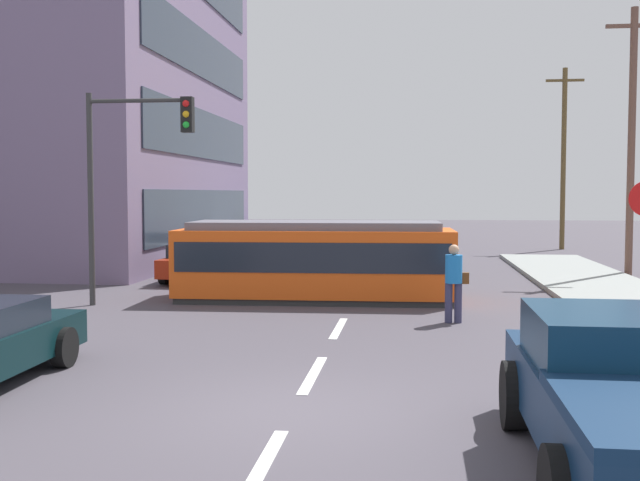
{
  "coord_description": "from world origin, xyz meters",
  "views": [
    {
      "loc": [
        1.49,
        -9.36,
        2.76
      ],
      "look_at": [
        -0.68,
        8.45,
        1.64
      ],
      "focal_mm": 42.94,
      "sensor_mm": 36.0,
      "label": 1
    }
  ],
  "objects_px": {
    "traffic_light_mast": "(130,158)",
    "parked_sedan_mid": "(203,261)",
    "streetcar_tram": "(316,259)",
    "parked_sedan_far": "(241,245)",
    "parked_sedan_furthest": "(270,237)",
    "utility_pole_far": "(564,155)",
    "utility_pole_mid": "(632,137)",
    "city_bus": "(333,246)",
    "pedestrian_crossing": "(454,279)"
  },
  "relations": [
    {
      "from": "parked_sedan_furthest",
      "to": "utility_pole_mid",
      "type": "xyz_separation_m",
      "value": [
        14.06,
        -10.41,
        3.96
      ]
    },
    {
      "from": "city_bus",
      "to": "traffic_light_mast",
      "type": "distance_m",
      "value": 8.78
    },
    {
      "from": "pedestrian_crossing",
      "to": "utility_pole_mid",
      "type": "height_order",
      "value": "utility_pole_mid"
    },
    {
      "from": "utility_pole_far",
      "to": "streetcar_tram",
      "type": "bearing_deg",
      "value": -117.13
    },
    {
      "from": "parked_sedan_far",
      "to": "parked_sedan_mid",
      "type": "bearing_deg",
      "value": -86.99
    },
    {
      "from": "parked_sedan_mid",
      "to": "traffic_light_mast",
      "type": "bearing_deg",
      "value": -92.2
    },
    {
      "from": "city_bus",
      "to": "pedestrian_crossing",
      "type": "xyz_separation_m",
      "value": [
        3.5,
        -8.79,
        -0.07
      ]
    },
    {
      "from": "parked_sedan_furthest",
      "to": "utility_pole_far",
      "type": "xyz_separation_m",
      "value": [
        14.2,
        1.78,
        3.96
      ]
    },
    {
      "from": "traffic_light_mast",
      "to": "utility_pole_mid",
      "type": "relative_size",
      "value": 0.59
    },
    {
      "from": "utility_pole_far",
      "to": "city_bus",
      "type": "bearing_deg",
      "value": -126.42
    },
    {
      "from": "parked_sedan_mid",
      "to": "streetcar_tram",
      "type": "bearing_deg",
      "value": -44.07
    },
    {
      "from": "traffic_light_mast",
      "to": "utility_pole_far",
      "type": "bearing_deg",
      "value": 55.79
    },
    {
      "from": "pedestrian_crossing",
      "to": "traffic_light_mast",
      "type": "xyz_separation_m",
      "value": [
        -7.67,
        1.51,
        2.66
      ]
    },
    {
      "from": "parked_sedan_far",
      "to": "utility_pole_mid",
      "type": "distance_m",
      "value": 15.17
    },
    {
      "from": "parked_sedan_far",
      "to": "utility_pole_far",
      "type": "height_order",
      "value": "utility_pole_far"
    },
    {
      "from": "streetcar_tram",
      "to": "parked_sedan_far",
      "type": "relative_size",
      "value": 1.61
    },
    {
      "from": "parked_sedan_far",
      "to": "traffic_light_mast",
      "type": "relative_size",
      "value": 0.85
    },
    {
      "from": "utility_pole_mid",
      "to": "utility_pole_far",
      "type": "relative_size",
      "value": 1.0
    },
    {
      "from": "pedestrian_crossing",
      "to": "utility_pole_far",
      "type": "height_order",
      "value": "utility_pole_far"
    },
    {
      "from": "pedestrian_crossing",
      "to": "utility_pole_mid",
      "type": "xyz_separation_m",
      "value": [
        6.25,
        10.0,
        3.64
      ]
    },
    {
      "from": "parked_sedan_furthest",
      "to": "parked_sedan_far",
      "type": "bearing_deg",
      "value": -90.06
    },
    {
      "from": "pedestrian_crossing",
      "to": "traffic_light_mast",
      "type": "height_order",
      "value": "traffic_light_mast"
    },
    {
      "from": "parked_sedan_mid",
      "to": "utility_pole_mid",
      "type": "relative_size",
      "value": 0.48
    },
    {
      "from": "city_bus",
      "to": "parked_sedan_mid",
      "type": "relative_size",
      "value": 1.28
    },
    {
      "from": "parked_sedan_mid",
      "to": "parked_sedan_far",
      "type": "distance_m",
      "value": 6.94
    },
    {
      "from": "traffic_light_mast",
      "to": "utility_pole_far",
      "type": "distance_m",
      "value": 25.02
    },
    {
      "from": "parked_sedan_far",
      "to": "traffic_light_mast",
      "type": "height_order",
      "value": "traffic_light_mast"
    },
    {
      "from": "pedestrian_crossing",
      "to": "parked_sedan_mid",
      "type": "height_order",
      "value": "pedestrian_crossing"
    },
    {
      "from": "parked_sedan_mid",
      "to": "utility_pole_far",
      "type": "relative_size",
      "value": 0.48
    },
    {
      "from": "parked_sedan_far",
      "to": "city_bus",
      "type": "bearing_deg",
      "value": -50.65
    },
    {
      "from": "pedestrian_crossing",
      "to": "utility_pole_mid",
      "type": "distance_m",
      "value": 12.34
    },
    {
      "from": "pedestrian_crossing",
      "to": "parked_sedan_far",
      "type": "distance_m",
      "value": 16.09
    },
    {
      "from": "parked_sedan_furthest",
      "to": "utility_pole_mid",
      "type": "height_order",
      "value": "utility_pole_mid"
    },
    {
      "from": "streetcar_tram",
      "to": "parked_sedan_furthest",
      "type": "xyz_separation_m",
      "value": [
        -4.45,
        17.25,
        -0.42
      ]
    },
    {
      "from": "parked_sedan_mid",
      "to": "parked_sedan_furthest",
      "type": "relative_size",
      "value": 0.96
    },
    {
      "from": "traffic_light_mast",
      "to": "parked_sedan_mid",
      "type": "bearing_deg",
      "value": 87.8
    },
    {
      "from": "pedestrian_crossing",
      "to": "parked_sedan_mid",
      "type": "xyz_separation_m",
      "value": [
        -7.46,
        7.12,
        -0.32
      ]
    },
    {
      "from": "streetcar_tram",
      "to": "parked_sedan_mid",
      "type": "height_order",
      "value": "streetcar_tram"
    },
    {
      "from": "utility_pole_mid",
      "to": "traffic_light_mast",
      "type": "bearing_deg",
      "value": -148.63
    },
    {
      "from": "parked_sedan_furthest",
      "to": "utility_pole_far",
      "type": "distance_m",
      "value": 14.85
    },
    {
      "from": "parked_sedan_furthest",
      "to": "traffic_light_mast",
      "type": "height_order",
      "value": "traffic_light_mast"
    },
    {
      "from": "parked_sedan_furthest",
      "to": "utility_pole_mid",
      "type": "distance_m",
      "value": 17.94
    },
    {
      "from": "parked_sedan_furthest",
      "to": "traffic_light_mast",
      "type": "distance_m",
      "value": 19.13
    },
    {
      "from": "parked_sedan_mid",
      "to": "parked_sedan_far",
      "type": "height_order",
      "value": "same"
    },
    {
      "from": "parked_sedan_mid",
      "to": "parked_sedan_far",
      "type": "relative_size",
      "value": 0.96
    },
    {
      "from": "city_bus",
      "to": "parked_sedan_furthest",
      "type": "height_order",
      "value": "city_bus"
    },
    {
      "from": "pedestrian_crossing",
      "to": "utility_pole_far",
      "type": "xyz_separation_m",
      "value": [
        6.38,
        22.18,
        3.64
      ]
    },
    {
      "from": "streetcar_tram",
      "to": "pedestrian_crossing",
      "type": "height_order",
      "value": "streetcar_tram"
    },
    {
      "from": "streetcar_tram",
      "to": "utility_pole_far",
      "type": "height_order",
      "value": "utility_pole_far"
    },
    {
      "from": "pedestrian_crossing",
      "to": "parked_sedan_furthest",
      "type": "xyz_separation_m",
      "value": [
        -7.81,
        20.41,
        -0.32
      ]
    }
  ]
}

